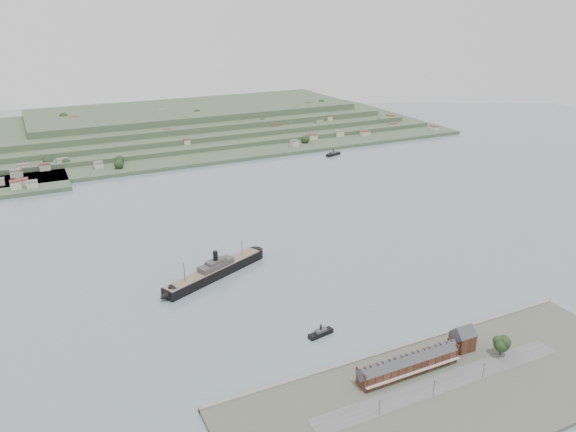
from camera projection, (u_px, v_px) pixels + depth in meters
name	position (u px, v px, depth m)	size (l,w,h in m)	color
ground	(280.00, 246.00, 419.72)	(1400.00, 1400.00, 0.00)	slate
near_shore	(450.00, 390.00, 262.70)	(220.00, 80.00, 2.60)	#4C5142
terrace_row	(409.00, 364.00, 272.24)	(55.60, 9.80, 11.07)	#3E2016
gabled_building	(463.00, 338.00, 290.42)	(10.40, 10.18, 14.09)	#3E2016
far_peninsula	(175.00, 127.00, 756.57)	(760.00, 309.00, 30.00)	#3A5035
steamship	(212.00, 273.00, 369.28)	(85.02, 44.93, 21.69)	black
tugboat	(321.00, 333.00, 306.97)	(15.46, 6.48, 6.75)	black
ferry_east	(333.00, 154.00, 661.99)	(21.02, 11.87, 7.61)	black
fig_tree	(503.00, 344.00, 284.85)	(10.03, 8.68, 11.19)	#412D1E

